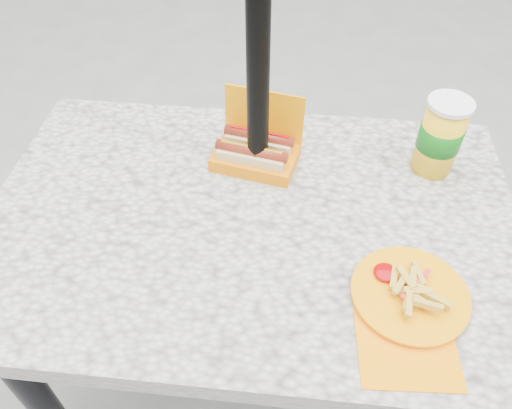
# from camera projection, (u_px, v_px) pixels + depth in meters

# --- Properties ---
(ground) EXTENTS (60.00, 60.00, 0.00)m
(ground) POSITION_uv_depth(u_px,v_px,m) (252.00, 368.00, 1.66)
(ground) COLOR slate
(picnic_table) EXTENTS (1.20, 0.80, 0.75)m
(picnic_table) POSITION_uv_depth(u_px,v_px,m) (251.00, 247.00, 1.20)
(picnic_table) COLOR beige
(picnic_table) RESTS_ON ground
(umbrella_pole) EXTENTS (0.05, 0.05, 2.20)m
(umbrella_pole) POSITION_uv_depth(u_px,v_px,m) (258.00, 36.00, 0.98)
(umbrella_pole) COLOR black
(umbrella_pole) RESTS_ON ground
(hotdog_box) EXTENTS (0.22, 0.18, 0.16)m
(hotdog_box) POSITION_uv_depth(u_px,v_px,m) (256.00, 150.00, 1.22)
(hotdog_box) COLOR #F89300
(hotdog_box) RESTS_ON picnic_table
(fries_plate) EXTENTS (0.23, 0.31, 0.04)m
(fries_plate) POSITION_uv_depth(u_px,v_px,m) (409.00, 297.00, 0.96)
(fries_plate) COLOR orange
(fries_plate) RESTS_ON picnic_table
(soda_cup) EXTENTS (0.10, 0.10, 0.19)m
(soda_cup) POSITION_uv_depth(u_px,v_px,m) (440.00, 136.00, 1.16)
(soda_cup) COLOR yellow
(soda_cup) RESTS_ON picnic_table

